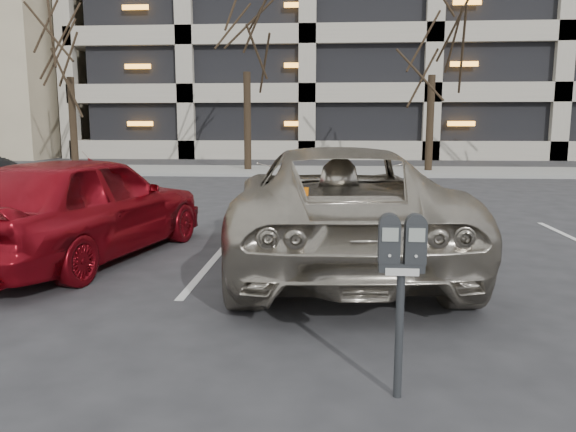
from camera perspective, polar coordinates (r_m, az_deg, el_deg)
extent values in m
plane|color=#28282B|center=(6.22, 2.38, -8.09)|extent=(140.00, 140.00, 0.00)
cube|color=gray|center=(22.01, 3.69, 4.58)|extent=(80.00, 4.00, 0.12)
cube|color=silver|center=(9.50, -23.38, -2.71)|extent=(0.10, 5.20, 0.00)
cube|color=silver|center=(8.58, -6.53, -3.22)|extent=(0.10, 5.20, 0.00)
cube|color=silver|center=(8.53, 12.34, -3.46)|extent=(0.10, 5.20, 0.00)
cube|color=black|center=(42.25, 21.48, 18.40)|extent=(49.92, 19.20, 18.00)
cylinder|color=black|center=(24.18, -20.99, 8.66)|extent=(0.28, 0.28, 3.70)
cylinder|color=black|center=(22.16, -4.14, 9.44)|extent=(0.28, 0.28, 3.85)
cylinder|color=black|center=(22.26, 14.22, 8.98)|extent=(0.28, 0.28, 3.69)
cylinder|color=black|center=(3.96, 11.22, -11.72)|extent=(0.06, 0.06, 0.90)
cube|color=black|center=(3.81, 11.45, -5.11)|extent=(0.30, 0.10, 0.06)
cube|color=silver|center=(3.77, 11.53, -5.61)|extent=(0.22, 0.01, 0.05)
cube|color=gray|center=(3.69, 10.36, -1.88)|extent=(0.11, 0.01, 0.09)
cube|color=gray|center=(3.71, 12.97, -1.91)|extent=(0.11, 0.01, 0.09)
imported|color=#AAA190|center=(7.59, 4.75, 1.15)|extent=(3.11, 5.87, 1.57)
cube|color=#DD5F04|center=(6.54, 1.84, 6.81)|extent=(0.10, 0.20, 0.01)
imported|color=maroon|center=(8.22, -20.13, 0.96)|extent=(2.64, 4.66, 1.50)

